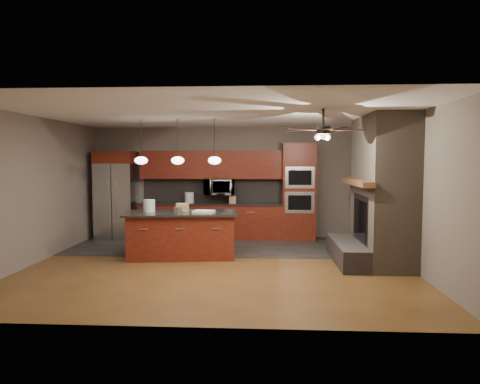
# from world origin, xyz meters

# --- Properties ---
(ground) EXTENTS (7.00, 7.00, 0.00)m
(ground) POSITION_xyz_m (0.00, 0.00, 0.00)
(ground) COLOR brown
(ground) RESTS_ON ground
(ceiling) EXTENTS (7.00, 6.00, 0.02)m
(ceiling) POSITION_xyz_m (0.00, 0.00, 2.80)
(ceiling) COLOR white
(ceiling) RESTS_ON back_wall
(back_wall) EXTENTS (7.00, 0.02, 2.80)m
(back_wall) POSITION_xyz_m (0.00, 3.00, 1.40)
(back_wall) COLOR #6E6358
(back_wall) RESTS_ON ground
(right_wall) EXTENTS (0.02, 6.00, 2.80)m
(right_wall) POSITION_xyz_m (3.50, 0.00, 1.40)
(right_wall) COLOR #6E6358
(right_wall) RESTS_ON ground
(left_wall) EXTENTS (0.02, 6.00, 2.80)m
(left_wall) POSITION_xyz_m (-3.50, 0.00, 1.40)
(left_wall) COLOR #6E6358
(left_wall) RESTS_ON ground
(slate_tile_patch) EXTENTS (7.00, 2.40, 0.01)m
(slate_tile_patch) POSITION_xyz_m (0.00, 1.80, 0.01)
(slate_tile_patch) COLOR #2F2C2A
(slate_tile_patch) RESTS_ON ground
(fireplace_column) EXTENTS (1.30, 2.10, 2.80)m
(fireplace_column) POSITION_xyz_m (3.04, 0.40, 1.30)
(fireplace_column) COLOR #6B5D4D
(fireplace_column) RESTS_ON ground
(back_cabinetry) EXTENTS (3.59, 0.64, 2.20)m
(back_cabinetry) POSITION_xyz_m (-0.48, 2.74, 0.89)
(back_cabinetry) COLOR maroon
(back_cabinetry) RESTS_ON ground
(oven_tower) EXTENTS (0.80, 0.63, 2.38)m
(oven_tower) POSITION_xyz_m (1.70, 2.69, 1.19)
(oven_tower) COLOR maroon
(oven_tower) RESTS_ON ground
(microwave) EXTENTS (0.73, 0.41, 0.50)m
(microwave) POSITION_xyz_m (-0.27, 2.75, 1.30)
(microwave) COLOR silver
(microwave) RESTS_ON back_cabinetry
(refrigerator) EXTENTS (0.94, 0.75, 2.18)m
(refrigerator) POSITION_xyz_m (-2.85, 2.62, 1.09)
(refrigerator) COLOR silver
(refrigerator) RESTS_ON ground
(kitchen_island) EXTENTS (2.33, 1.26, 0.92)m
(kitchen_island) POSITION_xyz_m (-0.81, 0.62, 0.46)
(kitchen_island) COLOR maroon
(kitchen_island) RESTS_ON ground
(white_bucket) EXTENTS (0.25, 0.25, 0.25)m
(white_bucket) POSITION_xyz_m (-1.47, 0.62, 1.04)
(white_bucket) COLOR white
(white_bucket) RESTS_ON kitchen_island
(paint_can) EXTENTS (0.22, 0.22, 0.11)m
(paint_can) POSITION_xyz_m (-0.87, 0.58, 0.97)
(paint_can) COLOR #A2A2A6
(paint_can) RESTS_ON kitchen_island
(paint_tray) EXTENTS (0.45, 0.35, 0.04)m
(paint_tray) POSITION_xyz_m (-0.36, 0.60, 0.94)
(paint_tray) COLOR white
(paint_tray) RESTS_ON kitchen_island
(cardboard_box) EXTENTS (0.27, 0.20, 0.16)m
(cardboard_box) POSITION_xyz_m (-0.83, 0.80, 1.00)
(cardboard_box) COLOR tan
(cardboard_box) RESTS_ON kitchen_island
(counter_bucket) EXTENTS (0.29, 0.29, 0.26)m
(counter_bucket) POSITION_xyz_m (-1.02, 2.70, 1.03)
(counter_bucket) COLOR silver
(counter_bucket) RESTS_ON back_cabinetry
(counter_box) EXTENTS (0.18, 0.15, 0.18)m
(counter_box) POSITION_xyz_m (0.06, 2.65, 0.99)
(counter_box) COLOR tan
(counter_box) RESTS_ON back_cabinetry
(pendant_left) EXTENTS (0.26, 0.26, 0.92)m
(pendant_left) POSITION_xyz_m (-1.65, 0.70, 1.96)
(pendant_left) COLOR black
(pendant_left) RESTS_ON ceiling
(pendant_center) EXTENTS (0.26, 0.26, 0.92)m
(pendant_center) POSITION_xyz_m (-0.90, 0.70, 1.96)
(pendant_center) COLOR black
(pendant_center) RESTS_ON ceiling
(pendant_right) EXTENTS (0.26, 0.26, 0.92)m
(pendant_right) POSITION_xyz_m (-0.15, 0.70, 1.96)
(pendant_right) COLOR black
(pendant_right) RESTS_ON ceiling
(ceiling_fan) EXTENTS (1.27, 1.33, 0.41)m
(ceiling_fan) POSITION_xyz_m (1.80, -0.80, 2.46)
(ceiling_fan) COLOR black
(ceiling_fan) RESTS_ON ceiling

